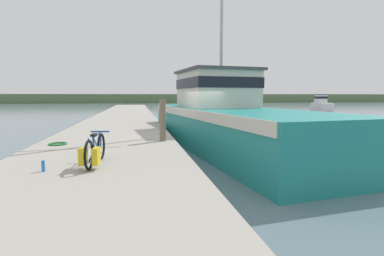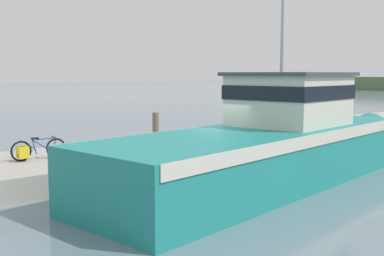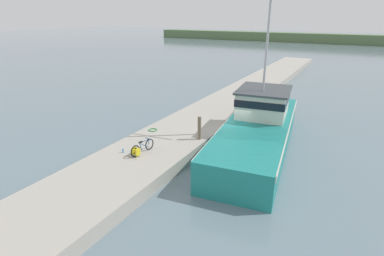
{
  "view_description": "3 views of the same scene",
  "coord_description": "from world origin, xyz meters",
  "px_view_note": "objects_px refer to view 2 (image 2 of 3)",
  "views": [
    {
      "loc": [
        -2.34,
        -12.44,
        2.33
      ],
      "look_at": [
        -0.34,
        -1.62,
        1.13
      ],
      "focal_mm": 28.0,
      "sensor_mm": 36.0,
      "label": 1
    },
    {
      "loc": [
        11.49,
        -11.58,
        3.51
      ],
      "look_at": [
        0.31,
        -1.92,
        1.82
      ],
      "focal_mm": 45.0,
      "sensor_mm": 36.0,
      "label": 2
    },
    {
      "loc": [
        6.49,
        -17.27,
        7.99
      ],
      "look_at": [
        -2.61,
        -0.87,
        0.89
      ],
      "focal_mm": 28.0,
      "sensor_mm": 36.0,
      "label": 3
    }
  ],
  "objects_px": {
    "fishing_boat_main": "(274,141)",
    "water_bottle_by_bike": "(12,154)",
    "bicycle_touring": "(34,150)",
    "mooring_post": "(156,134)"
  },
  "relations": [
    {
      "from": "fishing_boat_main",
      "to": "water_bottle_by_bike",
      "type": "xyz_separation_m",
      "value": [
        -5.84,
        -6.33,
        -0.46
      ]
    },
    {
      "from": "bicycle_touring",
      "to": "fishing_boat_main",
      "type": "bearing_deg",
      "value": 57.63
    },
    {
      "from": "fishing_boat_main",
      "to": "mooring_post",
      "type": "distance_m",
      "value": 3.92
    },
    {
      "from": "fishing_boat_main",
      "to": "mooring_post",
      "type": "relative_size",
      "value": 10.5
    },
    {
      "from": "bicycle_touring",
      "to": "water_bottle_by_bike",
      "type": "relative_size",
      "value": 7.51
    },
    {
      "from": "bicycle_touring",
      "to": "mooring_post",
      "type": "height_order",
      "value": "mooring_post"
    },
    {
      "from": "fishing_boat_main",
      "to": "bicycle_touring",
      "type": "bearing_deg",
      "value": -136.21
    },
    {
      "from": "mooring_post",
      "to": "water_bottle_by_bike",
      "type": "distance_m",
      "value": 4.79
    },
    {
      "from": "fishing_boat_main",
      "to": "water_bottle_by_bike",
      "type": "height_order",
      "value": "fishing_boat_main"
    },
    {
      "from": "water_bottle_by_bike",
      "to": "fishing_boat_main",
      "type": "bearing_deg",
      "value": 47.31
    }
  ]
}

